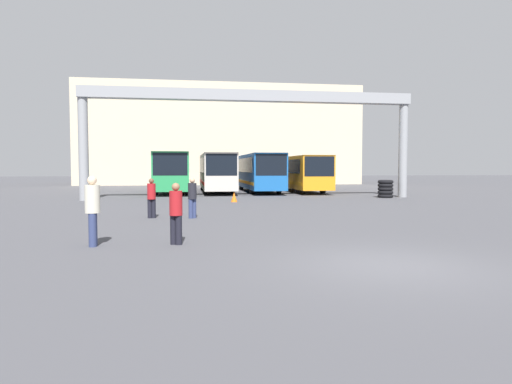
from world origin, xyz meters
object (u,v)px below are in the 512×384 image
at_px(bus_slot_0, 173,170).
at_px(bus_slot_1, 216,170).
at_px(pedestrian_near_right, 192,197).
at_px(pedestrian_mid_left, 152,197).
at_px(traffic_cone, 234,197).
at_px(tire_stack, 385,189).
at_px(pedestrian_near_left, 93,209).
at_px(pedestrian_near_center, 176,212).
at_px(bus_slot_2, 259,170).
at_px(bus_slot_3, 299,171).

bearing_deg(bus_slot_0, bus_slot_1, 10.39).
height_order(bus_slot_0, pedestrian_near_right, bus_slot_0).
distance_m(pedestrian_mid_left, traffic_cone, 9.13).
height_order(bus_slot_1, tire_stack, bus_slot_1).
height_order(bus_slot_0, pedestrian_mid_left, bus_slot_0).
bearing_deg(pedestrian_near_left, tire_stack, 132.28).
relative_size(pedestrian_near_right, pedestrian_near_center, 0.99).
xyz_separation_m(pedestrian_near_center, pedestrian_near_left, (-2.14, 0.06, 0.10)).
xyz_separation_m(pedestrian_near_right, pedestrian_near_center, (-0.51, -6.28, 0.01)).
xyz_separation_m(bus_slot_0, pedestrian_mid_left, (-0.28, -18.47, -0.97)).
height_order(bus_slot_2, bus_slot_3, bus_slot_2).
bearing_deg(pedestrian_near_left, traffic_cone, 155.67).
height_order(pedestrian_near_left, traffic_cone, pedestrian_near_left).
distance_m(bus_slot_3, traffic_cone, 13.13).
height_order(traffic_cone, tire_stack, tire_stack).
bearing_deg(bus_slot_3, tire_stack, -66.70).
bearing_deg(bus_slot_3, bus_slot_0, -175.82).
distance_m(pedestrian_mid_left, tire_stack, 18.08).
distance_m(bus_slot_2, pedestrian_near_left, 27.02).
xyz_separation_m(pedestrian_mid_left, pedestrian_near_center, (1.13, -6.61, 0.02)).
relative_size(bus_slot_0, pedestrian_near_right, 6.39).
distance_m(bus_slot_2, traffic_cone, 11.57).
height_order(bus_slot_2, traffic_cone, bus_slot_2).
relative_size(pedestrian_near_left, tire_stack, 1.53).
height_order(bus_slot_3, pedestrian_near_center, bus_slot_3).
xyz_separation_m(pedestrian_near_right, pedestrian_mid_left, (-1.64, 0.33, -0.01)).
height_order(bus_slot_0, traffic_cone, bus_slot_0).
xyz_separation_m(bus_slot_0, bus_slot_1, (3.56, 0.65, -0.03)).
relative_size(bus_slot_0, tire_stack, 8.73).
xyz_separation_m(bus_slot_0, bus_slot_2, (7.13, 0.64, -0.04)).
bearing_deg(bus_slot_2, traffic_cone, -106.26).
bearing_deg(bus_slot_1, pedestrian_near_left, -100.71).
height_order(bus_slot_2, pedestrian_near_left, bus_slot_2).
relative_size(bus_slot_1, pedestrian_near_left, 6.40).
bearing_deg(tire_stack, pedestrian_near_center, -128.75).
bearing_deg(bus_slot_3, bus_slot_1, -178.97).
distance_m(bus_slot_3, tire_stack, 9.70).
xyz_separation_m(bus_slot_0, bus_slot_3, (10.69, 0.78, -0.12)).
relative_size(bus_slot_2, pedestrian_near_right, 7.17).
xyz_separation_m(bus_slot_1, bus_slot_3, (7.13, 0.13, -0.09)).
bearing_deg(pedestrian_mid_left, pedestrian_near_center, -84.49).
height_order(bus_slot_2, pedestrian_near_right, bus_slot_2).
xyz_separation_m(bus_slot_2, pedestrian_mid_left, (-7.41, -19.11, -0.94)).
bearing_deg(pedestrian_near_center, traffic_cone, -73.60).
distance_m(bus_slot_1, pedestrian_mid_left, 19.53).
bearing_deg(traffic_cone, bus_slot_2, 73.74).
relative_size(bus_slot_1, traffic_cone, 20.25).
xyz_separation_m(bus_slot_0, traffic_cone, (3.91, -10.38, -1.54)).
xyz_separation_m(bus_slot_3, traffic_cone, (-6.78, -11.16, -1.42)).
xyz_separation_m(bus_slot_1, traffic_cone, (0.35, -11.03, -1.51)).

